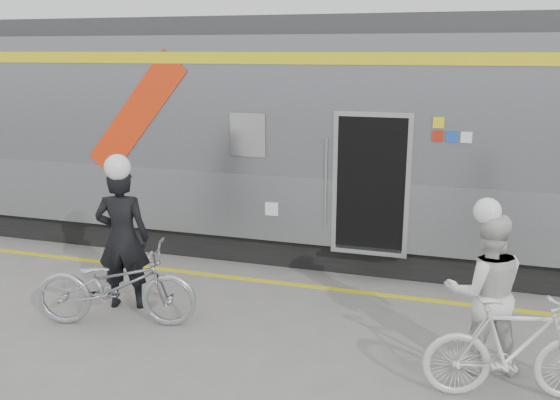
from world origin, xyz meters
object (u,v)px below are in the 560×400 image
at_px(man, 123,238).
at_px(bicycle_left, 116,285).
at_px(bicycle_right, 514,349).
at_px(woman, 485,293).

relative_size(man, bicycle_left, 0.95).
xyz_separation_m(bicycle_left, bicycle_right, (4.90, -0.31, 0.00)).
xyz_separation_m(woman, bicycle_right, (0.30, -0.55, -0.37)).
relative_size(man, woman, 1.10).
xyz_separation_m(man, woman, (4.80, -0.31, -0.09)).
bearing_deg(bicycle_left, bicycle_right, -108.29).
bearing_deg(bicycle_left, woman, -101.69).
bearing_deg(man, woman, 161.63).
height_order(bicycle_left, woman, woman).
xyz_separation_m(bicycle_left, woman, (4.60, 0.24, 0.37)).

